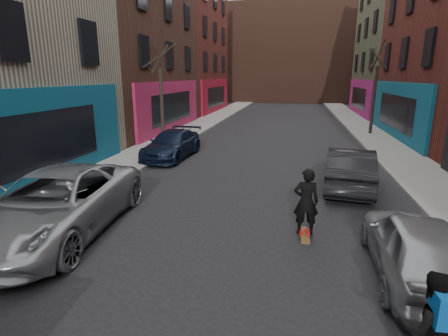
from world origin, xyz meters
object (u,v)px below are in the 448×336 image
at_px(tree_right_far, 376,81).
at_px(skateboard, 304,235).
at_px(parked_right_far, 417,247).
at_px(skateboarder, 306,202).
at_px(parked_left_far, 56,203).
at_px(parked_left_end, 172,144).
at_px(parked_right_end, 350,169).
at_px(pedestrian, 428,328).
at_px(tree_left_far, 161,85).

xyz_separation_m(tree_right_far, skateboard, (-4.62, -16.63, -3.48)).
relative_size(parked_right_far, skateboard, 4.98).
relative_size(parked_right_far, skateboarder, 2.39).
bearing_deg(parked_left_far, skateboarder, 4.12).
xyz_separation_m(parked_left_end, parked_right_end, (7.80, -3.34, 0.07)).
bearing_deg(skateboard, pedestrian, -74.79).
bearing_deg(parked_right_far, parked_right_end, -83.57).
xyz_separation_m(skateboard, skateboarder, (0.00, 0.00, 0.88)).
xyz_separation_m(parked_right_end, pedestrian, (-0.20, -8.32, 0.08)).
relative_size(tree_left_far, parked_right_end, 1.48).
height_order(parked_left_end, parked_right_end, parked_right_end).
height_order(parked_right_far, skateboard, parked_right_far).
distance_m(skateboarder, pedestrian, 4.25).
relative_size(parked_left_far, parked_right_far, 1.44).
bearing_deg(tree_right_far, skateboard, -105.53).
distance_m(tree_left_far, skateboarder, 13.40).
bearing_deg(skateboarder, tree_right_far, -109.85).
height_order(tree_left_far, skateboard, tree_left_far).
bearing_deg(parked_right_end, parked_left_end, -15.90).
bearing_deg(pedestrian, skateboard, -73.38).
xyz_separation_m(tree_right_far, parked_right_end, (-3.00, -12.32, -2.81)).
height_order(parked_right_end, pedestrian, pedestrian).
height_order(tree_right_far, parked_left_end, tree_right_far).
bearing_deg(skateboarder, parked_left_far, 4.83).
bearing_deg(skateboard, skateboarder, 0.00).
xyz_separation_m(parked_right_far, skateboarder, (-2.08, 1.43, 0.25)).
bearing_deg(tree_left_far, skateboard, -53.81).
xyz_separation_m(tree_left_far, parked_left_far, (1.66, -11.62, -2.58)).
relative_size(tree_right_far, parked_right_end, 1.55).
height_order(skateboard, pedestrian, pedestrian).
bearing_deg(tree_right_far, parked_right_end, -103.69).
bearing_deg(parked_right_end, tree_left_far, -26.61).
height_order(tree_left_far, tree_right_far, tree_right_far).
relative_size(parked_left_far, pedestrian, 3.64).
distance_m(parked_left_end, pedestrian, 13.92).
bearing_deg(parked_left_far, skateboard, 4.12).
bearing_deg(parked_left_end, skateboarder, -48.07).
bearing_deg(parked_left_far, pedestrian, -26.87).
height_order(parked_left_far, parked_left_end, parked_left_far).
bearing_deg(tree_left_far, parked_left_end, -61.72).
relative_size(parked_left_end, skateboard, 5.60).
distance_m(tree_left_far, parked_left_end, 4.34).
relative_size(skateboarder, pedestrian, 1.05).
height_order(parked_right_far, parked_right_end, parked_right_end).
xyz_separation_m(parked_left_end, pedestrian, (7.60, -11.66, 0.15)).
relative_size(tree_left_far, parked_right_far, 1.63).
xyz_separation_m(tree_left_far, skateboard, (7.78, -10.63, -3.33)).
xyz_separation_m(parked_left_end, skateboard, (6.18, -7.66, -0.60)).
bearing_deg(parked_left_end, tree_right_far, 42.75).
distance_m(parked_right_end, skateboarder, 4.61).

